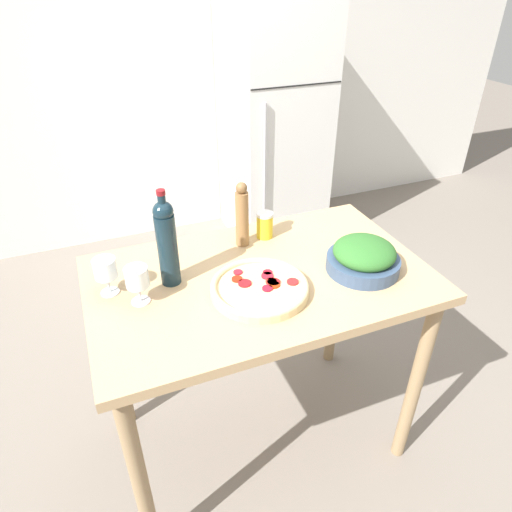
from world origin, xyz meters
TOP-DOWN VIEW (x-y plane):
  - ground_plane at (0.00, 0.00)m, footprint 14.00×14.00m
  - wall_back at (-0.00, 2.17)m, footprint 6.40×0.08m
  - refrigerator at (0.83, 1.77)m, footprint 0.64×0.73m
  - prep_counter at (0.00, 0.00)m, footprint 1.23×0.76m
  - wine_bottle at (-0.31, 0.08)m, footprint 0.07×0.07m
  - wine_glass_near at (-0.43, 0.01)m, footprint 0.08×0.08m
  - wine_glass_far at (-0.52, 0.10)m, footprint 0.08×0.08m
  - pepper_mill at (0.02, 0.23)m, footprint 0.05×0.05m
  - salad_bowl at (0.37, -0.11)m, footprint 0.27×0.27m
  - homemade_pizza at (-0.04, -0.10)m, footprint 0.34×0.34m
  - salt_canister at (0.12, 0.25)m, footprint 0.07×0.07m

SIDE VIEW (x-z plane):
  - ground_plane at x=0.00m, z-range 0.00..0.00m
  - prep_counter at x=0.00m, z-range 0.33..1.26m
  - refrigerator at x=0.83m, z-range 0.00..1.72m
  - homemade_pizza at x=-0.04m, z-range 0.93..0.97m
  - salt_canister at x=0.12m, z-range 0.93..1.04m
  - salad_bowl at x=0.37m, z-range 0.92..1.05m
  - wine_glass_far at x=-0.52m, z-range 0.96..1.09m
  - wine_glass_near at x=-0.43m, z-range 0.96..1.09m
  - pepper_mill at x=0.02m, z-range 0.93..1.19m
  - wine_bottle at x=-0.31m, z-range 0.92..1.28m
  - wall_back at x=0.00m, z-range 0.00..2.60m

